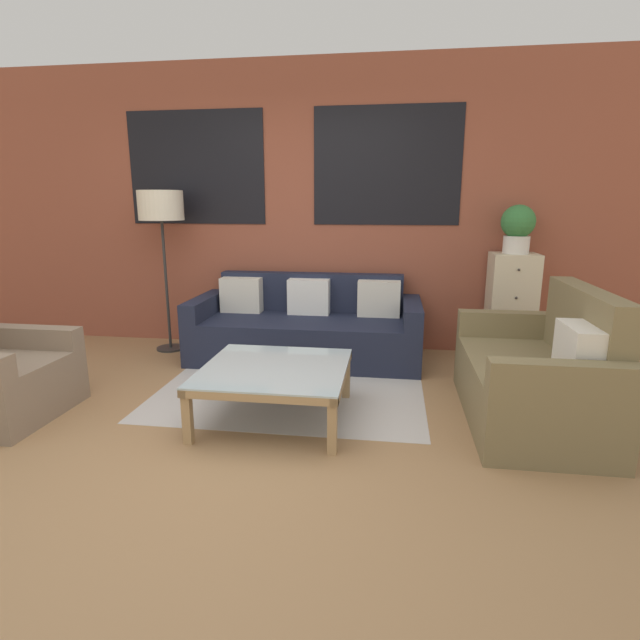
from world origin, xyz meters
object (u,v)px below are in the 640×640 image
(drawer_cabinet, at_px, (510,307))
(potted_plant, at_px, (518,227))
(couch_dark, at_px, (306,329))
(floor_lamp, at_px, (161,211))
(settee_vintage, at_px, (537,377))
(coffee_table, at_px, (275,373))

(drawer_cabinet, bearing_deg, potted_plant, 90.00)
(couch_dark, xyz_separation_m, floor_lamp, (-1.43, 0.08, 1.10))
(settee_vintage, bearing_deg, coffee_table, -173.13)
(settee_vintage, bearing_deg, drawer_cabinet, 85.33)
(coffee_table, distance_m, potted_plant, 2.65)
(floor_lamp, xyz_separation_m, drawer_cabinet, (3.33, 0.15, -0.88))
(potted_plant, bearing_deg, settee_vintage, -94.67)
(couch_dark, relative_size, coffee_table, 2.19)
(couch_dark, relative_size, drawer_cabinet, 2.12)
(floor_lamp, bearing_deg, coffee_table, -45.66)
(drawer_cabinet, distance_m, potted_plant, 0.74)
(couch_dark, bearing_deg, settee_vintage, -33.63)
(settee_vintage, distance_m, potted_plant, 1.70)
(couch_dark, distance_m, coffee_table, 1.40)
(settee_vintage, relative_size, coffee_table, 1.47)
(couch_dark, xyz_separation_m, settee_vintage, (1.79, -1.19, 0.03))
(settee_vintage, distance_m, drawer_cabinet, 1.43)
(floor_lamp, bearing_deg, couch_dark, -3.25)
(couch_dark, xyz_separation_m, potted_plant, (1.90, 0.23, 0.96))
(couch_dark, distance_m, settee_vintage, 2.15)
(floor_lamp, distance_m, drawer_cabinet, 3.44)
(potted_plant, bearing_deg, coffee_table, -139.12)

